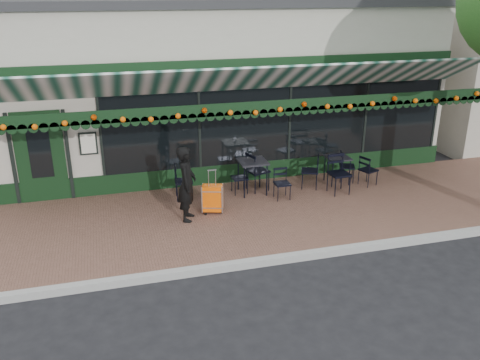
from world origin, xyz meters
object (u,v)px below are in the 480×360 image
object	(u,v)px
cafe_table_a	(338,160)
chair_a_extra	(368,170)
suitcase	(212,199)
cafe_table_b	(252,164)
woman	(187,184)
chair_b_right	(258,171)
chair_b_left	(240,178)
chair_a_right	(347,167)
chair_solo	(184,182)
chair_a_front	(339,174)
chair_b_front	(282,184)
chair_a_left	(310,171)

from	to	relation	value
cafe_table_a	chair_a_extra	distance (m)	0.83
suitcase	cafe_table_b	world-z (taller)	suitcase
woman	cafe_table_b	xyz separation A→B (m)	(1.82, 1.10, -0.08)
cafe_table_a	chair_b_right	bearing A→B (deg)	178.07
chair_b_left	chair_a_extra	bearing A→B (deg)	82.97
suitcase	chair_a_right	world-z (taller)	suitcase
chair_b_left	chair_solo	size ratio (longest dim) A/B	0.89
chair_a_right	chair_a_extra	xyz separation A→B (m)	(0.41, -0.39, -0.00)
cafe_table_a	chair_a_right	bearing A→B (deg)	7.89
cafe_table_a	chair_a_front	bearing A→B (deg)	-111.86
chair_a_extra	cafe_table_b	bearing A→B (deg)	64.30
cafe_table_a	woman	bearing A→B (deg)	-164.20
cafe_table_a	chair_a_extra	xyz separation A→B (m)	(0.71, -0.35, -0.24)
chair_a_front	chair_b_left	world-z (taller)	chair_a_front
cafe_table_a	chair_a_extra	world-z (taller)	chair_a_extra
chair_b_front	chair_solo	size ratio (longest dim) A/B	0.87
suitcase	chair_a_front	xyz separation A→B (m)	(3.29, 0.34, 0.15)
chair_b_left	chair_b_right	distance (m)	0.51
cafe_table_b	chair_a_extra	bearing A→B (deg)	-5.20
chair_a_left	chair_b_front	world-z (taller)	chair_a_left
chair_solo	chair_a_front	bearing A→B (deg)	-95.10
cafe_table_a	chair_a_left	xyz separation A→B (m)	(-0.82, -0.12, -0.20)
chair_a_extra	chair_solo	bearing A→B (deg)	65.15
chair_a_left	chair_a_front	distance (m)	0.77
cafe_table_b	chair_solo	xyz separation A→B (m)	(-1.71, 0.08, -0.32)
chair_b_left	woman	bearing A→B (deg)	-53.05
chair_b_front	cafe_table_b	bearing A→B (deg)	137.51
chair_a_front	chair_a_extra	size ratio (longest dim) A/B	1.23
woman	chair_a_left	world-z (taller)	woman
woman	chair_b_front	bearing A→B (deg)	-60.15
cafe_table_b	chair_a_left	xyz separation A→B (m)	(1.52, -0.04, -0.32)
chair_a_left	chair_a_extra	xyz separation A→B (m)	(1.53, -0.23, -0.04)
cafe_table_b	chair_a_right	bearing A→B (deg)	2.48
suitcase	chair_solo	bearing A→B (deg)	133.46
cafe_table_a	chair_a_right	world-z (taller)	chair_a_right
suitcase	cafe_table_a	bearing A→B (deg)	32.79
woman	chair_a_right	distance (m)	4.64
chair_b_front	chair_a_extra	bearing A→B (deg)	6.87
chair_a_extra	chair_b_right	xyz separation A→B (m)	(-2.87, 0.42, 0.10)
chair_b_left	chair_b_front	distance (m)	1.10
chair_a_extra	suitcase	bearing A→B (deg)	77.98
suitcase	chair_a_left	world-z (taller)	suitcase
chair_a_right	chair_b_right	distance (m)	2.46
woman	cafe_table_b	world-z (taller)	woman
cafe_table_b	chair_a_left	world-z (taller)	chair_a_left
cafe_table_b	chair_solo	size ratio (longest dim) A/B	0.97
cafe_table_a	chair_b_right	size ratio (longest dim) A/B	0.71
chair_solo	cafe_table_a	bearing A→B (deg)	-85.34
cafe_table_b	chair_b_front	xyz separation A→B (m)	(0.59, -0.55, -0.38)
suitcase	cafe_table_a	size ratio (longest dim) A/B	1.45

